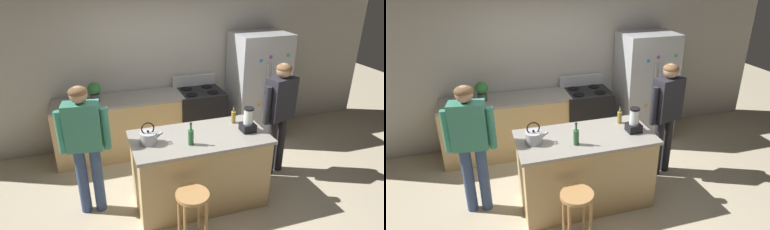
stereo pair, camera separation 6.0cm
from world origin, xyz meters
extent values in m
plane|color=beige|center=(0.00, 0.00, 0.00)|extent=(14.00, 14.00, 0.00)
cube|color=#BCB7AD|center=(0.00, 1.95, 1.35)|extent=(8.00, 0.10, 2.70)
cube|color=tan|center=(0.00, 0.00, 0.46)|extent=(1.61, 0.77, 0.92)
cube|color=gray|center=(0.00, 0.00, 0.94)|extent=(1.67, 0.83, 0.04)
cube|color=tan|center=(-0.80, 1.55, 0.46)|extent=(2.00, 0.64, 0.92)
cube|color=gray|center=(-0.80, 1.55, 0.94)|extent=(2.00, 0.64, 0.04)
cube|color=#B7BABF|center=(1.57, 1.50, 0.92)|extent=(0.90, 0.70, 1.85)
cylinder|color=#B7BABF|center=(1.53, 1.13, 1.02)|extent=(0.02, 0.02, 0.83)
cylinder|color=#B7BABF|center=(1.61, 1.13, 1.02)|extent=(0.02, 0.02, 0.83)
cube|color=#3FB259|center=(1.86, 1.15, 0.92)|extent=(0.05, 0.01, 0.05)
cube|color=purple|center=(1.54, 1.15, 0.94)|extent=(0.05, 0.01, 0.05)
cube|color=orange|center=(1.43, 1.15, 0.73)|extent=(0.05, 0.01, 0.05)
cube|color=#3FB259|center=(1.89, 1.15, 1.53)|extent=(0.05, 0.01, 0.05)
cube|color=#268CD8|center=(1.41, 1.15, 1.48)|extent=(0.05, 0.01, 0.05)
cube|color=purple|center=(1.57, 1.15, 1.53)|extent=(0.05, 0.01, 0.05)
cube|color=black|center=(0.52, 1.52, 0.48)|extent=(0.76, 0.64, 0.96)
cube|color=black|center=(0.52, 1.20, 0.43)|extent=(0.60, 0.01, 0.24)
cube|color=#B7BABF|center=(0.52, 1.81, 1.05)|extent=(0.76, 0.06, 0.18)
cylinder|color=black|center=(0.34, 1.37, 0.96)|extent=(0.18, 0.18, 0.01)
cylinder|color=black|center=(0.70, 1.37, 0.96)|extent=(0.18, 0.18, 0.01)
cylinder|color=black|center=(0.34, 1.67, 0.96)|extent=(0.18, 0.18, 0.01)
cylinder|color=black|center=(0.70, 1.67, 0.96)|extent=(0.18, 0.18, 0.01)
cylinder|color=#384C7A|center=(-1.42, 0.24, 0.44)|extent=(0.15, 0.15, 0.89)
cylinder|color=#384C7A|center=(-1.24, 0.22, 0.44)|extent=(0.15, 0.15, 0.89)
cube|color=#3F8C72|center=(-1.33, 0.23, 1.17)|extent=(0.42, 0.27, 0.57)
cylinder|color=#3F8C72|center=(-1.57, 0.26, 1.12)|extent=(0.10, 0.10, 0.51)
cylinder|color=#3F8C72|center=(-1.08, 0.20, 1.12)|extent=(0.10, 0.10, 0.51)
sphere|color=tan|center=(-1.33, 0.23, 1.56)|extent=(0.22, 0.22, 0.20)
ellipsoid|color=brown|center=(-1.33, 0.23, 1.59)|extent=(0.24, 0.24, 0.12)
cylinder|color=#26262B|center=(1.38, 0.34, 0.44)|extent=(0.16, 0.16, 0.87)
cylinder|color=#26262B|center=(1.21, 0.30, 0.44)|extent=(0.16, 0.16, 0.87)
cube|color=#26262D|center=(1.29, 0.32, 1.17)|extent=(0.44, 0.32, 0.60)
cylinder|color=#26262D|center=(1.53, 0.39, 1.12)|extent=(0.11, 0.11, 0.54)
cylinder|color=#26262D|center=(1.05, 0.26, 1.12)|extent=(0.11, 0.11, 0.54)
sphere|color=tan|center=(1.29, 0.32, 1.57)|extent=(0.25, 0.25, 0.20)
ellipsoid|color=brown|center=(1.29, 0.32, 1.60)|extent=(0.26, 0.26, 0.12)
cylinder|color=#B7844C|center=(-0.31, -0.68, 0.64)|extent=(0.36, 0.36, 0.04)
cylinder|color=#B7844C|center=(-0.43, -0.80, 0.31)|extent=(0.04, 0.04, 0.62)
cylinder|color=#B7844C|center=(-0.19, -0.80, 0.31)|extent=(0.04, 0.04, 0.62)
cylinder|color=#B7844C|center=(-0.43, -0.56, 0.31)|extent=(0.04, 0.04, 0.62)
cylinder|color=#B7844C|center=(-0.19, -0.56, 0.31)|extent=(0.04, 0.04, 0.62)
cylinder|color=#4C4C51|center=(-1.14, 1.55, 1.02)|extent=(0.14, 0.14, 0.12)
ellipsoid|color=#337A38|center=(-1.14, 1.55, 1.17)|extent=(0.20, 0.20, 0.18)
cube|color=black|center=(0.61, -0.05, 1.01)|extent=(0.17, 0.17, 0.10)
cylinder|color=silver|center=(0.61, -0.05, 1.15)|extent=(0.12, 0.12, 0.19)
cylinder|color=black|center=(0.61, -0.05, 1.26)|extent=(0.12, 0.12, 0.02)
cylinder|color=#2D6638|center=(-0.17, -0.17, 1.05)|extent=(0.07, 0.07, 0.18)
cylinder|color=#2D6638|center=(-0.17, -0.17, 1.18)|extent=(0.03, 0.03, 0.08)
cylinder|color=black|center=(-0.17, -0.17, 1.22)|extent=(0.03, 0.03, 0.02)
cylinder|color=olive|center=(0.54, 0.22, 1.03)|extent=(0.06, 0.06, 0.15)
cylinder|color=olive|center=(0.54, 0.22, 1.14)|extent=(0.02, 0.02, 0.07)
cylinder|color=black|center=(0.54, 0.22, 1.18)|extent=(0.03, 0.03, 0.02)
cylinder|color=#B7BABF|center=(-0.62, 0.01, 1.03)|extent=(0.20, 0.20, 0.14)
sphere|color=black|center=(-0.62, 0.01, 1.11)|extent=(0.03, 0.03, 0.03)
cylinder|color=#B7BABF|center=(-0.49, 0.01, 1.05)|extent=(0.09, 0.03, 0.08)
torus|color=black|center=(-0.62, 0.01, 1.15)|extent=(0.16, 0.02, 0.16)
camera|label=1|loc=(-1.20, -3.42, 2.85)|focal=31.54mm
camera|label=2|loc=(-1.14, -3.44, 2.85)|focal=31.54mm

